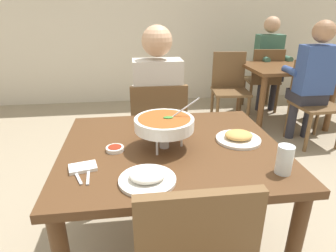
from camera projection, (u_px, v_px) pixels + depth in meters
name	position (u px, v px, depth m)	size (l,w,h in m)	color
cafe_rear_partition	(141.00, 1.00, 4.20)	(10.00, 0.10, 3.00)	beige
dining_table_main	(172.00, 164.00, 1.54)	(1.13, 0.95, 0.75)	#51331C
chair_diner_main	(158.00, 130.00, 2.29)	(0.44, 0.44, 0.90)	brown
diner_main	(157.00, 101.00, 2.22)	(0.40, 0.45, 1.31)	#2D2D38
curry_bowl	(164.00, 124.00, 1.43)	(0.33, 0.30, 0.26)	silver
rice_plate	(147.00, 177.00, 1.18)	(0.24, 0.24, 0.06)	white
appetizer_plate	(238.00, 137.00, 1.54)	(0.24, 0.24, 0.06)	white
sauce_dish	(115.00, 149.00, 1.44)	(0.09, 0.09, 0.02)	white
napkin_folded	(83.00, 167.00, 1.28)	(0.12, 0.08, 0.02)	white
fork_utensil	(77.00, 175.00, 1.23)	(0.01, 0.17, 0.01)	silver
spoon_utensil	(88.00, 174.00, 1.24)	(0.01, 0.17, 0.01)	silver
drink_glass	(284.00, 161.00, 1.23)	(0.07, 0.07, 0.13)	silver
dining_table_far	(286.00, 77.00, 3.58)	(1.00, 0.80, 0.75)	brown
chair_bg_left	(264.00, 77.00, 4.06)	(0.49, 0.49, 0.90)	brown
chair_bg_middle	(313.00, 97.00, 3.14)	(0.46, 0.46, 0.90)	brown
chair_bg_corner	(229.00, 84.00, 3.66)	(0.48, 0.48, 0.90)	brown
patron_bg_left	(269.00, 58.00, 4.07)	(0.40, 0.45, 1.31)	#2D2D38
patron_bg_middle	(313.00, 76.00, 3.03)	(0.40, 0.45, 1.31)	#2D2D38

